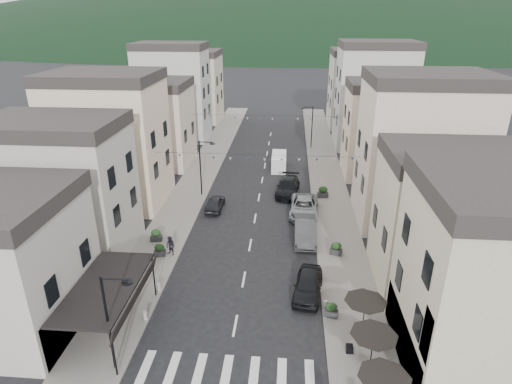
% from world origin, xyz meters
% --- Properties ---
extents(sidewalk_left, '(4.00, 76.00, 0.12)m').
position_xyz_m(sidewalk_left, '(-7.50, 32.00, 0.06)').
color(sidewalk_left, slate).
rests_on(sidewalk_left, ground).
extents(sidewalk_right, '(4.00, 76.00, 0.12)m').
position_xyz_m(sidewalk_right, '(7.50, 32.00, 0.06)').
color(sidewalk_right, slate).
rests_on(sidewalk_right, ground).
extents(hill_backdrop, '(640.00, 360.00, 70.00)m').
position_xyz_m(hill_backdrop, '(0.00, 300.00, 0.00)').
color(hill_backdrop, black).
rests_on(hill_backdrop, ground).
extents(bistro_building, '(10.00, 8.00, 10.00)m').
position_xyz_m(bistro_building, '(14.50, 4.00, 5.00)').
color(bistro_building, '#B8AD92').
rests_on(bistro_building, ground).
extents(boutique_awning, '(3.77, 7.50, 3.28)m').
position_xyz_m(boutique_awning, '(-7.25, 5.00, 3.11)').
color(boutique_awning, black).
rests_on(boutique_awning, ground).
extents(buildings_row_left, '(10.20, 54.16, 14.00)m').
position_xyz_m(buildings_row_left, '(-14.50, 37.75, 6.12)').
color(buildings_row_left, '#ABA79D').
rests_on(buildings_row_left, ground).
extents(buildings_row_right, '(10.20, 54.16, 14.50)m').
position_xyz_m(buildings_row_right, '(14.50, 36.59, 6.32)').
color(buildings_row_right, '#B8AD92').
rests_on(buildings_row_right, ground).
extents(cafe_terrace, '(2.50, 8.10, 2.53)m').
position_xyz_m(cafe_terrace, '(7.70, 2.80, 2.36)').
color(cafe_terrace, black).
rests_on(cafe_terrace, ground).
extents(streetlamp_left_near, '(1.70, 0.56, 6.00)m').
position_xyz_m(streetlamp_left_near, '(-5.82, 2.00, 3.70)').
color(streetlamp_left_near, black).
rests_on(streetlamp_left_near, ground).
extents(streetlamp_left_far, '(1.70, 0.56, 6.00)m').
position_xyz_m(streetlamp_left_far, '(-5.82, 26.00, 3.70)').
color(streetlamp_left_far, black).
rests_on(streetlamp_left_far, ground).
extents(streetlamp_right_far, '(1.70, 0.56, 6.00)m').
position_xyz_m(streetlamp_right_far, '(5.82, 44.00, 3.70)').
color(streetlamp_right_far, black).
rests_on(streetlamp_right_far, ground).
extents(bollards, '(11.66, 10.26, 0.60)m').
position_xyz_m(bollards, '(0.00, 5.50, 0.42)').
color(bollards, gray).
rests_on(bollards, ground).
extents(bunting_near, '(19.00, 0.28, 0.62)m').
position_xyz_m(bunting_near, '(0.00, 22.00, 5.65)').
color(bunting_near, black).
rests_on(bunting_near, ground).
extents(bunting_far, '(19.00, 0.28, 0.62)m').
position_xyz_m(bunting_far, '(0.00, 38.00, 5.65)').
color(bunting_far, black).
rests_on(bunting_far, ground).
extents(parked_car_a, '(2.43, 4.74, 1.54)m').
position_xyz_m(parked_car_a, '(4.60, 9.57, 0.77)').
color(parked_car_a, black).
rests_on(parked_car_a, ground).
extents(parked_car_b, '(1.85, 5.23, 1.72)m').
position_xyz_m(parked_car_b, '(4.60, 17.35, 0.86)').
color(parked_car_b, '#363638').
rests_on(parked_car_b, ground).
extents(parked_car_c, '(2.94, 5.84, 1.59)m').
position_xyz_m(parked_car_c, '(4.60, 22.28, 0.79)').
color(parked_car_c, gray).
rests_on(parked_car_c, ground).
extents(parked_car_d, '(2.77, 5.64, 1.58)m').
position_xyz_m(parked_car_d, '(3.01, 27.18, 0.79)').
color(parked_car_d, black).
rests_on(parked_car_d, ground).
extents(parked_car_e, '(1.67, 3.96, 1.34)m').
position_xyz_m(parked_car_e, '(-4.11, 22.69, 0.67)').
color(parked_car_e, black).
rests_on(parked_car_e, ground).
extents(delivery_van, '(1.79, 4.43, 2.12)m').
position_xyz_m(delivery_van, '(1.80, 35.02, 1.04)').
color(delivery_van, silver).
rests_on(delivery_van, ground).
extents(pedestrian_a, '(0.68, 0.56, 1.60)m').
position_xyz_m(pedestrian_a, '(-8.57, 8.73, 0.92)').
color(pedestrian_a, black).
rests_on(pedestrian_a, sidewalk_left).
extents(pedestrian_b, '(0.97, 0.89, 1.61)m').
position_xyz_m(pedestrian_b, '(-6.14, 13.75, 0.92)').
color(pedestrian_b, black).
rests_on(pedestrian_b, sidewalk_left).
extents(planter_la, '(1.01, 0.69, 1.04)m').
position_xyz_m(planter_la, '(-6.98, 13.55, 0.63)').
color(planter_la, '#2E2E30').
rests_on(planter_la, sidewalk_left).
extents(planter_lb, '(1.00, 0.63, 1.06)m').
position_xyz_m(planter_lb, '(-7.96, 15.89, 0.64)').
color(planter_lb, '#29282B').
rests_on(planter_lb, sidewalk_left).
extents(planter_ra, '(0.97, 0.68, 0.99)m').
position_xyz_m(planter_ra, '(6.00, 7.25, 0.60)').
color(planter_ra, '#2B2B2D').
rests_on(planter_ra, sidewalk_right).
extents(planter_rb, '(1.07, 0.78, 1.07)m').
position_xyz_m(planter_rb, '(7.00, 14.89, 0.64)').
color(planter_rb, '#28282A').
rests_on(planter_rb, sidewalk_right).
extents(planter_rc, '(1.16, 0.75, 1.21)m').
position_xyz_m(planter_rc, '(6.66, 26.33, 0.71)').
color(planter_rc, '#2C2C2F').
rests_on(planter_rc, sidewalk_right).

